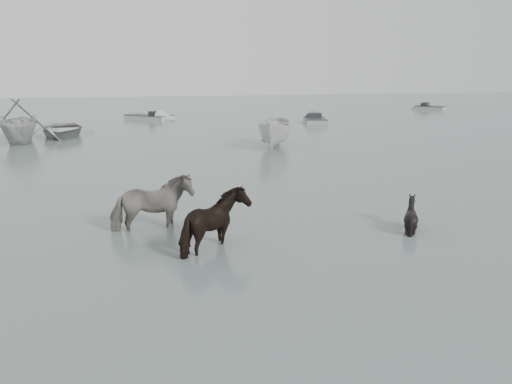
# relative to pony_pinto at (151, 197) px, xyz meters

# --- Properties ---
(ground) EXTENTS (140.00, 140.00, 0.00)m
(ground) POSITION_rel_pony_pinto_xyz_m (3.80, -0.54, -0.90)
(ground) COLOR #54645F
(ground) RESTS_ON ground
(pony_pinto) EXTENTS (2.26, 1.27, 1.81)m
(pony_pinto) POSITION_rel_pony_pinto_xyz_m (0.00, 0.00, 0.00)
(pony_pinto) COLOR black
(pony_pinto) RESTS_ON ground
(pony_dark) EXTENTS (1.96, 2.09, 1.68)m
(pony_dark) POSITION_rel_pony_pinto_xyz_m (1.43, -1.92, -0.06)
(pony_dark) COLOR black
(pony_dark) RESTS_ON ground
(pony_black) EXTENTS (1.37, 1.29, 1.23)m
(pony_black) POSITION_rel_pony_pinto_xyz_m (6.71, -1.61, -0.29)
(pony_black) COLOR black
(pony_black) RESTS_ON ground
(rowboat_lead) EXTENTS (4.13, 5.54, 1.10)m
(rowboat_lead) POSITION_rel_pony_pinto_xyz_m (-4.90, 21.01, -0.36)
(rowboat_lead) COLOR #A8A9A4
(rowboat_lead) RESTS_ON ground
(rowboat_trail) EXTENTS (5.01, 5.63, 2.71)m
(rowboat_trail) POSITION_rel_pony_pinto_xyz_m (-6.86, 18.56, 0.45)
(rowboat_trail) COLOR #ACAFAC
(rowboat_trail) RESTS_ON ground
(boat_small) EXTENTS (3.28, 4.69, 1.70)m
(boat_small) POSITION_rel_pony_pinto_xyz_m (7.21, 13.46, -0.05)
(boat_small) COLOR silver
(boat_small) RESTS_ON ground
(skiff_port) EXTENTS (2.54, 4.51, 0.75)m
(skiff_port) POSITION_rel_pony_pinto_xyz_m (13.77, 24.93, -0.53)
(skiff_port) COLOR gray
(skiff_port) RESTS_ON ground
(skiff_mid) EXTENTS (5.35, 5.20, 0.75)m
(skiff_mid) POSITION_rel_pony_pinto_xyz_m (0.88, 31.02, -0.53)
(skiff_mid) COLOR #A9ACA9
(skiff_mid) RESTS_ON ground
(skiff_star) EXTENTS (3.93, 4.09, 0.75)m
(skiff_star) POSITION_rel_pony_pinto_xyz_m (30.51, 34.95, -0.53)
(skiff_star) COLOR #A2A29E
(skiff_star) RESTS_ON ground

